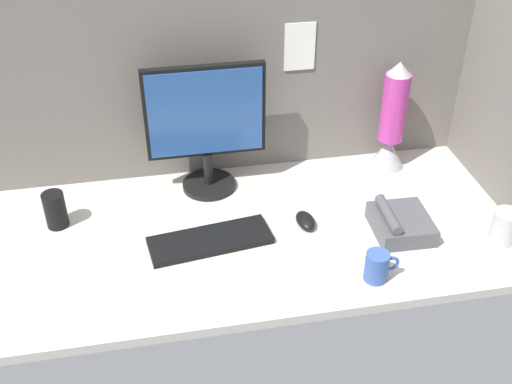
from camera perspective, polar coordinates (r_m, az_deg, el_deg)
ground_plane at (r=198.34cm, az=-1.40°, el=-3.62°), size 180.00×80.00×3.00cm
cubicle_wall_back at (r=212.13cm, az=-3.22°, el=9.86°), size 180.00×5.50×64.60cm
monitor at (r=204.19cm, az=-4.57°, el=6.17°), size 38.92×18.00×44.14cm
keyboard at (r=191.52cm, az=-4.18°, el=-4.39°), size 38.41×17.83×2.00cm
mouse at (r=198.16cm, az=4.51°, el=-2.60°), size 6.47×10.08×3.40cm
mug_black_travel at (r=204.66cm, az=-17.74°, el=-1.55°), size 6.77×6.77×11.87cm
mug_steel at (r=203.98cm, az=21.65°, el=-2.92°), size 8.26×8.26×10.29cm
mug_ceramic_blue at (r=179.98cm, az=10.95°, el=-6.64°), size 10.00×6.71×9.04cm
lava_lamp at (r=223.68cm, az=12.21°, el=6.01°), size 12.17×12.17×39.81cm
desk_phone at (r=199.11cm, az=12.92°, el=-2.77°), size 17.52×19.47×8.80cm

